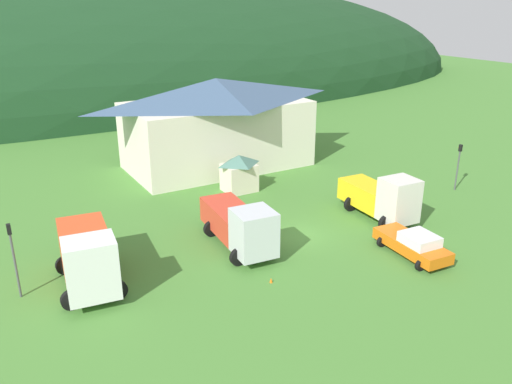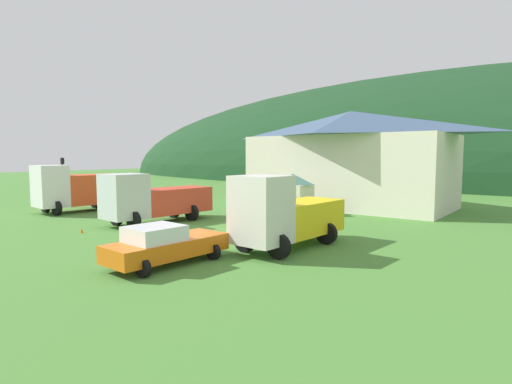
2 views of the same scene
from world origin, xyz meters
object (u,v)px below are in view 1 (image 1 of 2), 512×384
(traffic_light_east, at_px, (458,162))
(traffic_cone_near_pickup, at_px, (271,282))
(play_shed_cream, at_px, (239,172))
(traffic_light_west, at_px, (13,253))
(flatbed_truck_yellow, at_px, (383,197))
(heavy_rig_white, at_px, (87,256))
(tow_truck_silver, at_px, (240,225))
(service_pickup_orange, at_px, (413,244))
(depot_building, at_px, (217,122))

(traffic_light_east, bearing_deg, traffic_cone_near_pickup, -166.71)
(play_shed_cream, height_order, traffic_light_west, traffic_light_west)
(traffic_light_west, relative_size, traffic_light_east, 1.09)
(flatbed_truck_yellow, bearing_deg, heavy_rig_white, -89.96)
(play_shed_cream, distance_m, traffic_light_east, 17.96)
(heavy_rig_white, height_order, traffic_cone_near_pickup, heavy_rig_white)
(heavy_rig_white, relative_size, tow_truck_silver, 0.90)
(play_shed_cream, distance_m, service_pickup_orange, 16.08)
(depot_building, xyz_separation_m, flatbed_truck_yellow, (4.48, -17.34, -2.55))
(traffic_light_west, bearing_deg, traffic_light_east, -0.95)
(traffic_light_west, xyz_separation_m, traffic_cone_near_pickup, (12.35, -5.55, -2.60))
(play_shed_cream, relative_size, tow_truck_silver, 0.40)
(heavy_rig_white, relative_size, traffic_cone_near_pickup, 11.73)
(depot_building, xyz_separation_m, heavy_rig_white, (-15.91, -16.15, -2.36))
(flatbed_truck_yellow, height_order, traffic_cone_near_pickup, flatbed_truck_yellow)
(tow_truck_silver, relative_size, service_pickup_orange, 1.44)
(play_shed_cream, xyz_separation_m, traffic_light_west, (-17.93, -8.37, 1.02))
(play_shed_cream, xyz_separation_m, service_pickup_orange, (3.65, -15.64, -0.75))
(traffic_light_west, relative_size, traffic_cone_near_pickup, 7.28)
(depot_building, relative_size, traffic_light_east, 4.49)
(service_pickup_orange, distance_m, traffic_light_west, 22.84)
(tow_truck_silver, relative_size, traffic_light_east, 1.95)
(traffic_light_east, height_order, traffic_cone_near_pickup, traffic_light_east)
(heavy_rig_white, bearing_deg, traffic_light_east, 97.56)
(traffic_light_west, bearing_deg, play_shed_cream, 25.02)
(flatbed_truck_yellow, xyz_separation_m, traffic_light_east, (9.60, 1.45, 0.71))
(flatbed_truck_yellow, bearing_deg, traffic_light_west, -91.41)
(service_pickup_orange, xyz_separation_m, traffic_cone_near_pickup, (-9.24, 1.72, -0.83))
(tow_truck_silver, bearing_deg, flatbed_truck_yellow, 89.31)
(play_shed_cream, height_order, service_pickup_orange, play_shed_cream)
(depot_building, bearing_deg, play_shed_cream, -102.06)
(heavy_rig_white, height_order, tow_truck_silver, heavy_rig_white)
(heavy_rig_white, height_order, traffic_light_west, traffic_light_west)
(service_pickup_orange, relative_size, traffic_light_west, 1.24)
(traffic_light_west, bearing_deg, depot_building, 38.29)
(traffic_light_west, bearing_deg, traffic_cone_near_pickup, -24.20)
(play_shed_cream, relative_size, traffic_light_west, 0.72)
(play_shed_cream, bearing_deg, traffic_cone_near_pickup, -111.86)
(heavy_rig_white, relative_size, flatbed_truck_yellow, 1.03)
(play_shed_cream, distance_m, traffic_cone_near_pickup, 15.08)
(play_shed_cream, distance_m, heavy_rig_white, 17.10)
(tow_truck_silver, xyz_separation_m, flatbed_truck_yellow, (10.97, -1.08, 0.06))
(traffic_light_east, bearing_deg, heavy_rig_white, -179.50)
(tow_truck_silver, distance_m, traffic_light_east, 20.59)
(service_pickup_orange, xyz_separation_m, traffic_light_west, (-21.59, 7.27, 1.77))
(flatbed_truck_yellow, height_order, service_pickup_orange, flatbed_truck_yellow)
(flatbed_truck_yellow, bearing_deg, tow_truck_silver, -92.22)
(traffic_cone_near_pickup, bearing_deg, traffic_light_west, 155.80)
(traffic_light_east, xyz_separation_m, traffic_cone_near_pickup, (-21.15, -4.99, -2.40))
(heavy_rig_white, bearing_deg, depot_building, 142.50)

